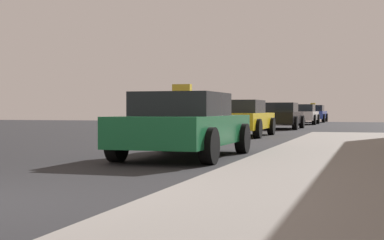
{
  "coord_description": "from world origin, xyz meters",
  "views": [
    {
      "loc": [
        3.95,
        -4.52,
        0.94
      ],
      "look_at": [
        1.78,
        2.44,
        0.81
      ],
      "focal_mm": 53.49,
      "sensor_mm": 36.0,
      "label": 1
    }
  ],
  "objects_px": {
    "car_black": "(280,116)",
    "car_blue": "(313,113)",
    "car_green": "(185,125)",
    "car_white": "(302,114)",
    "car_yellow": "(239,118)"
  },
  "relations": [
    {
      "from": "car_black",
      "to": "car_blue",
      "type": "xyz_separation_m",
      "value": [
        0.11,
        15.76,
        0.0
      ]
    },
    {
      "from": "car_black",
      "to": "car_green",
      "type": "bearing_deg",
      "value": -87.59
    },
    {
      "from": "car_white",
      "to": "car_blue",
      "type": "relative_size",
      "value": 0.92
    },
    {
      "from": "car_white",
      "to": "car_yellow",
      "type": "bearing_deg",
      "value": -90.9
    },
    {
      "from": "car_green",
      "to": "car_blue",
      "type": "height_order",
      "value": "same"
    },
    {
      "from": "car_white",
      "to": "car_green",
      "type": "bearing_deg",
      "value": -88.5
    },
    {
      "from": "car_blue",
      "to": "car_yellow",
      "type": "bearing_deg",
      "value": -90.81
    },
    {
      "from": "car_yellow",
      "to": "car_white",
      "type": "relative_size",
      "value": 1.04
    },
    {
      "from": "car_yellow",
      "to": "car_white",
      "type": "distance_m",
      "value": 17.05
    },
    {
      "from": "car_black",
      "to": "car_blue",
      "type": "distance_m",
      "value": 15.76
    },
    {
      "from": "car_yellow",
      "to": "car_white",
      "type": "bearing_deg",
      "value": 89.1
    },
    {
      "from": "car_yellow",
      "to": "car_white",
      "type": "height_order",
      "value": "same"
    },
    {
      "from": "car_blue",
      "to": "car_white",
      "type": "bearing_deg",
      "value": -90.6
    },
    {
      "from": "car_green",
      "to": "car_black",
      "type": "height_order",
      "value": "car_green"
    },
    {
      "from": "car_green",
      "to": "car_black",
      "type": "distance_m",
      "value": 17.13
    }
  ]
}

